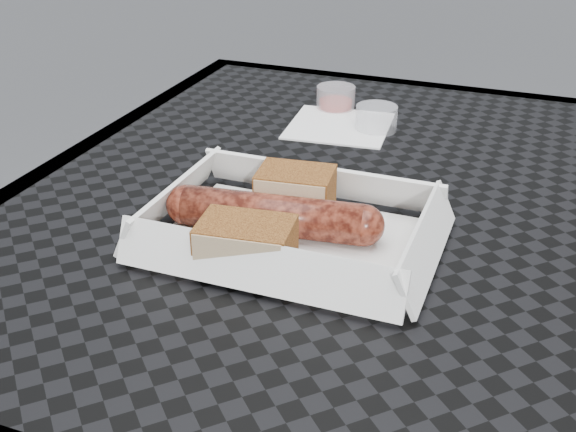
{
  "coord_description": "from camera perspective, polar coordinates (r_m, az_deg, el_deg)",
  "views": [
    {
      "loc": [
        0.11,
        -0.62,
        1.06
      ],
      "look_at": [
        -0.09,
        -0.11,
        0.78
      ],
      "focal_mm": 45.0,
      "sensor_mm": 36.0,
      "label": 1
    }
  ],
  "objects": [
    {
      "name": "bratwurst",
      "position": [
        0.63,
        -1.23,
        0.1
      ],
      "size": [
        0.2,
        0.06,
        0.04
      ],
      "rotation": [
        0.0,
        0.0,
        0.12
      ],
      "color": "maroon",
      "rests_on": "food_tray"
    },
    {
      "name": "bread_far",
      "position": [
        0.59,
        -3.34,
        -2.22
      ],
      "size": [
        0.08,
        0.06,
        0.04
      ],
      "primitive_type": "cube",
      "rotation": [
        0.0,
        0.0,
        0.12
      ],
      "color": "brown",
      "rests_on": "food_tray"
    },
    {
      "name": "napkin",
      "position": [
        0.89,
        4.08,
        7.12
      ],
      "size": [
        0.13,
        0.13,
        0.0
      ],
      "primitive_type": "cube",
      "rotation": [
        0.0,
        0.0,
        0.09
      ],
      "color": "white",
      "rests_on": "patio_table"
    },
    {
      "name": "condiment_cup_empty",
      "position": [
        0.88,
        6.99,
        7.68
      ],
      "size": [
        0.05,
        0.05,
        0.03
      ],
      "primitive_type": "cylinder",
      "color": "silver",
      "rests_on": "patio_table"
    },
    {
      "name": "patio_table",
      "position": [
        0.74,
        9.41,
        -4.54
      ],
      "size": [
        0.8,
        0.8,
        0.74
      ],
      "color": "black",
      "rests_on": "ground"
    },
    {
      "name": "veg_garnish",
      "position": [
        0.58,
        4.36,
        -4.98
      ],
      "size": [
        0.03,
        0.03,
        0.0
      ],
      "color": "#E54E09",
      "rests_on": "food_tray"
    },
    {
      "name": "condiment_cup_sauce",
      "position": [
        0.95,
        3.8,
        9.29
      ],
      "size": [
        0.05,
        0.05,
        0.03
      ],
      "primitive_type": "cylinder",
      "color": "maroon",
      "rests_on": "patio_table"
    },
    {
      "name": "food_tray",
      "position": [
        0.64,
        0.32,
        -1.83
      ],
      "size": [
        0.22,
        0.15,
        0.0
      ],
      "primitive_type": "cube",
      "color": "white",
      "rests_on": "patio_table"
    },
    {
      "name": "bread_near",
      "position": [
        0.67,
        0.59,
        1.9
      ],
      "size": [
        0.07,
        0.06,
        0.04
      ],
      "primitive_type": "cube",
      "rotation": [
        0.0,
        0.0,
        0.12
      ],
      "color": "brown",
      "rests_on": "food_tray"
    }
  ]
}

